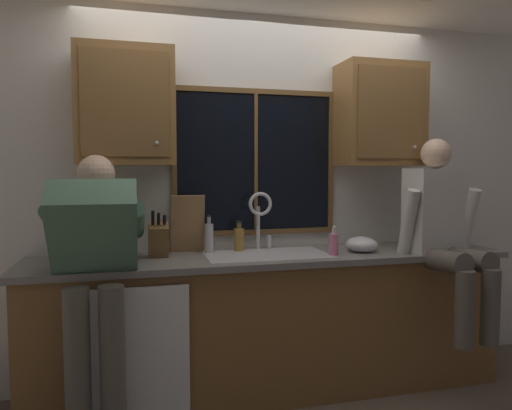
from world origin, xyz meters
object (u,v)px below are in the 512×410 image
Objects in this scene: knife_block at (158,240)px; bottle_green_glass at (209,237)px; mixing_bowl at (362,245)px; cutting_board at (188,224)px; bottle_tall_clear at (239,239)px; soap_dispenser at (333,244)px; person_standing at (95,266)px; person_sitting_on_counter at (443,226)px.

bottle_green_glass is (0.34, 0.09, -0.00)m from knife_block.
mixing_bowl is at bearing -12.36° from bottle_green_glass.
cutting_board is at bearing 34.27° from knife_block.
cutting_board is at bearing 166.81° from mixing_bowl.
bottle_tall_clear is at bearing 5.74° from bottle_green_glass.
soap_dispenser is at bearing -163.84° from mixing_bowl.
cutting_board reaches higher than knife_block.
soap_dispenser is (-0.24, -0.07, 0.02)m from mixing_bowl.
knife_block is 0.56m from bottle_tall_clear.
cutting_board is 0.36m from bottle_tall_clear.
person_standing reaches higher than mixing_bowl.
cutting_board is at bearing 159.62° from soap_dispenser.
knife_block reaches higher than bottle_tall_clear.
soap_dispenser is at bearing 168.59° from person_sitting_on_counter.
knife_block is (0.35, 0.38, 0.07)m from person_standing.
person_standing is at bearing -145.44° from bottle_green_glass.
knife_block is 1.58× the size of bottle_tall_clear.
knife_block is at bearing 174.43° from mixing_bowl.
person_sitting_on_counter reaches higher than soap_dispenser.
person_sitting_on_counter reaches higher than bottle_tall_clear.
mixing_bowl is (1.34, -0.13, -0.06)m from knife_block.
bottle_green_glass is 1.25× the size of bottle_tall_clear.
mixing_bowl is 0.83m from bottle_tall_clear.
knife_block is at bearing 169.76° from soap_dispenser.
cutting_board is at bearing 163.48° from person_sitting_on_counter.
cutting_board reaches higher than bottle_tall_clear.
person_sitting_on_counter is at bearing 1.09° from person_standing.
person_sitting_on_counter is 6.57× the size of soap_dispenser.
person_sitting_on_counter reaches higher than mixing_bowl.
person_standing is 0.84m from bottle_green_glass.
mixing_bowl is at bearing 8.54° from person_standing.
bottle_tall_clear is (0.90, 0.49, 0.04)m from person_standing.
person_sitting_on_counter is at bearing -10.70° from knife_block.
knife_block reaches higher than bottle_green_glass.
mixing_bowl is (1.69, 0.25, 0.01)m from person_standing.
person_standing reaches higher than cutting_board.
mixing_bowl is at bearing -16.89° from bottle_tall_clear.
mixing_bowl is 1.13× the size of soap_dispenser.
cutting_board is 0.97m from soap_dispenser.
bottle_green_glass is (0.69, 0.47, 0.07)m from person_standing.
knife_block is 0.35m from bottle_green_glass.
cutting_board is (0.20, 0.14, 0.08)m from knife_block.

